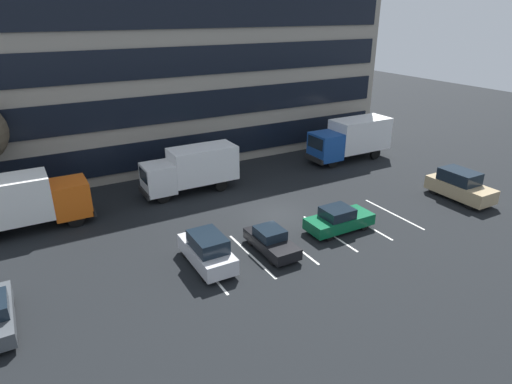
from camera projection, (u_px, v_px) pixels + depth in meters
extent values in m
plane|color=black|center=(278.00, 215.00, 30.02)|extent=(120.00, 120.00, 0.00)
cube|color=gray|center=(179.00, 75.00, 41.67)|extent=(37.55, 13.05, 14.40)
cube|color=black|center=(209.00, 145.00, 38.41)|extent=(36.05, 0.16, 2.30)
cube|color=black|center=(207.00, 104.00, 37.01)|extent=(36.05, 0.16, 2.30)
cube|color=black|center=(205.00, 60.00, 35.62)|extent=(36.05, 0.16, 2.30)
cube|color=black|center=(203.00, 13.00, 34.23)|extent=(36.05, 0.16, 2.30)
cube|color=silver|center=(206.00, 269.00, 23.76)|extent=(0.14, 5.40, 0.01)
cube|color=silver|center=(251.00, 256.00, 25.03)|extent=(0.14, 5.40, 0.01)
cube|color=silver|center=(292.00, 244.00, 26.30)|extent=(0.14, 5.40, 0.01)
cube|color=silver|center=(329.00, 233.00, 27.58)|extent=(0.14, 5.40, 0.01)
cube|color=silver|center=(362.00, 223.00, 28.85)|extent=(0.14, 5.40, 0.01)
cube|color=silver|center=(393.00, 214.00, 30.12)|extent=(0.14, 5.40, 0.01)
cube|color=white|center=(158.00, 178.00, 32.08)|extent=(2.14, 2.33, 2.14)
cube|color=black|center=(143.00, 176.00, 31.44)|extent=(0.06, 1.96, 0.94)
cube|color=white|center=(203.00, 164.00, 33.51)|extent=(5.05, 2.43, 2.62)
cube|color=black|center=(144.00, 193.00, 31.93)|extent=(0.19, 2.33, 0.39)
cylinder|color=black|center=(164.00, 197.00, 31.69)|extent=(0.97, 0.29, 0.97)
cylinder|color=black|center=(155.00, 187.00, 33.30)|extent=(0.97, 0.29, 0.97)
cylinder|color=black|center=(221.00, 185.00, 33.78)|extent=(0.97, 0.29, 0.97)
cylinder|color=black|center=(211.00, 177.00, 35.39)|extent=(0.97, 0.29, 0.97)
cube|color=#194799|center=(326.00, 146.00, 39.12)|extent=(2.34, 2.55, 2.34)
cube|color=black|center=(316.00, 143.00, 38.41)|extent=(0.06, 2.15, 1.03)
cube|color=white|center=(360.00, 134.00, 40.68)|extent=(5.53, 2.66, 2.87)
cube|color=black|center=(314.00, 159.00, 38.95)|extent=(0.21, 2.55, 0.43)
cylinder|color=black|center=(332.00, 162.00, 38.69)|extent=(1.06, 0.32, 1.06)
cylinder|color=black|center=(317.00, 155.00, 40.45)|extent=(1.06, 0.32, 1.06)
cylinder|color=black|center=(375.00, 153.00, 40.98)|extent=(1.06, 0.32, 1.06)
cylinder|color=black|center=(359.00, 147.00, 42.74)|extent=(1.06, 0.32, 1.06)
cube|color=#D85914|center=(70.00, 197.00, 28.63)|extent=(2.26, 2.47, 2.26)
cube|color=black|center=(87.00, 188.00, 28.96)|extent=(0.06, 2.07, 1.00)
cube|color=white|center=(3.00, 201.00, 26.68)|extent=(5.35, 2.57, 2.78)
cube|color=black|center=(91.00, 207.00, 29.54)|extent=(0.21, 2.47, 0.41)
cylinder|color=black|center=(71.00, 207.00, 29.92)|extent=(1.03, 0.31, 1.03)
cylinder|color=black|center=(76.00, 219.00, 28.22)|extent=(1.03, 0.31, 1.03)
cube|color=silver|center=(207.00, 253.00, 23.90)|extent=(1.80, 4.26, 0.88)
cube|color=black|center=(208.00, 242.00, 23.41)|extent=(1.59, 2.34, 0.79)
cylinder|color=black|center=(185.00, 252.00, 24.78)|extent=(0.20, 0.63, 0.63)
cylinder|color=black|center=(210.00, 245.00, 25.50)|extent=(0.20, 0.63, 0.63)
cylinder|color=black|center=(204.00, 276.00, 22.60)|extent=(0.20, 0.63, 0.63)
cylinder|color=black|center=(231.00, 267.00, 23.32)|extent=(0.20, 0.63, 0.63)
cylinder|color=black|center=(11.00, 301.00, 20.68)|extent=(0.22, 0.61, 0.61)
cylinder|color=black|center=(14.00, 336.00, 18.44)|extent=(0.22, 0.61, 0.61)
cube|color=#0C5933|center=(339.00, 221.00, 27.73)|extent=(4.40, 1.84, 0.72)
cube|color=black|center=(337.00, 213.00, 27.38)|extent=(1.85, 1.62, 0.61)
cylinder|color=black|center=(348.00, 216.00, 29.13)|extent=(0.61, 0.22, 0.61)
cylinder|color=black|center=(364.00, 225.00, 27.85)|extent=(0.61, 0.22, 0.61)
cylinder|color=black|center=(314.00, 225.00, 27.85)|extent=(0.61, 0.22, 0.61)
cylinder|color=black|center=(329.00, 236.00, 26.57)|extent=(0.61, 0.22, 0.61)
cube|color=black|center=(271.00, 243.00, 25.28)|extent=(1.64, 3.91, 0.64)
cube|color=black|center=(270.00, 233.00, 25.21)|extent=(1.44, 1.64, 0.55)
cylinder|color=black|center=(294.00, 254.00, 24.70)|extent=(0.20, 0.55, 0.55)
cylinder|color=black|center=(272.00, 260.00, 24.05)|extent=(0.20, 0.55, 0.55)
cylinder|color=black|center=(271.00, 235.00, 26.71)|extent=(0.20, 0.55, 0.55)
cylinder|color=black|center=(250.00, 241.00, 26.06)|extent=(0.20, 0.55, 0.55)
cube|color=tan|center=(460.00, 189.00, 32.19)|extent=(2.03, 4.80, 0.99)
cube|color=black|center=(460.00, 176.00, 32.02)|extent=(1.79, 2.64, 0.89)
cylinder|color=black|center=(486.00, 199.00, 31.53)|extent=(0.23, 0.71, 0.71)
cylinder|color=black|center=(470.00, 204.00, 30.72)|extent=(0.23, 0.71, 0.71)
cylinder|color=black|center=(450.00, 186.00, 33.99)|extent=(0.23, 0.71, 0.71)
cylinder|color=black|center=(434.00, 190.00, 33.18)|extent=(0.23, 0.71, 0.71)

